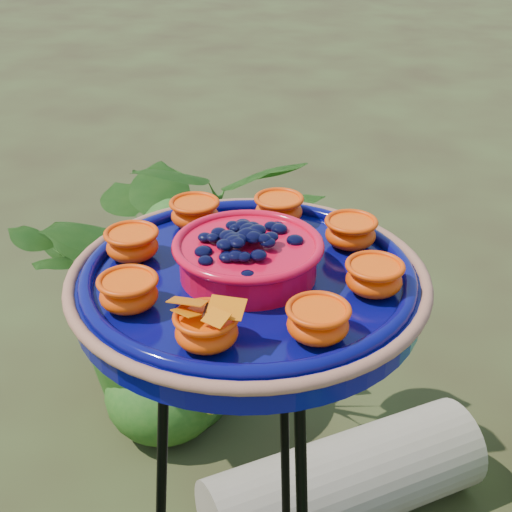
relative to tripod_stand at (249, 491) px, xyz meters
The scene contains 4 objects.
tripod_stand is the anchor object (origin of this frame).
feeder_dish 0.39m from the tripod_stand, 89.04° to the right, with size 0.52×0.52×0.11m.
driftwood_log 0.65m from the tripod_stand, 79.42° to the left, with size 0.23×0.23×0.68m, color gray.
shrub_back_left 0.91m from the tripod_stand, 120.16° to the left, with size 0.77×0.67×0.86m, color #1E4E15.
Camera 1 is at (0.20, -0.85, 1.41)m, focal length 50.00 mm.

